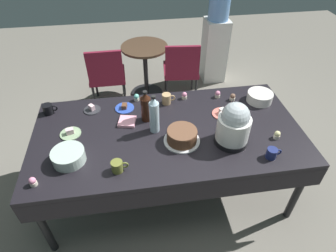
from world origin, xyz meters
The scene contains 27 objects.
ground centered at (0.00, 0.00, 0.00)m, with size 9.00×9.00×0.00m, color slate.
potluck_table centered at (0.00, 0.00, 0.69)m, with size 2.20×1.10×0.75m.
frosted_layer_cake centered at (0.09, -0.14, 0.80)m, with size 0.29×0.29×0.11m.
slow_cooker centered at (0.47, -0.20, 0.92)m, with size 0.26×0.26×0.36m.
glass_salad_bowl centered at (-0.76, -0.22, 0.80)m, with size 0.24×0.24×0.09m, color #B2C6BC.
ceramic_snack_bowl centered at (0.90, 0.28, 0.80)m, with size 0.23×0.23×0.09m, color silver.
dessert_plate_charcoal centered at (-0.63, 0.38, 0.76)m, with size 0.15×0.15×0.05m.
dessert_plate_coral centered at (0.51, 0.14, 0.76)m, with size 0.18×0.18×0.05m.
dessert_plate_sage centered at (-0.79, 0.08, 0.76)m, with size 0.17×0.17×0.05m.
dessert_plate_cobalt centered at (-0.34, 0.36, 0.76)m, with size 0.17×0.17×0.05m.
cupcake_cocoa centered at (-0.23, 0.47, 0.78)m, with size 0.05×0.05×0.07m.
cupcake_vanilla centered at (0.66, 0.34, 0.78)m, with size 0.05×0.05×0.07m.
cupcake_mint centered at (0.84, -0.22, 0.78)m, with size 0.05×0.05×0.07m.
cupcake_berry centered at (0.54, 0.40, 0.78)m, with size 0.05×0.05×0.07m.
cupcake_lemon centered at (-0.98, -0.41, 0.78)m, with size 0.05×0.05×0.07m.
cupcake_rose centered at (0.22, 0.43, 0.78)m, with size 0.05×0.05×0.07m.
soda_bottle_cola centered at (-0.16, 0.17, 0.88)m, with size 0.09×0.09×0.29m.
soda_bottle_water centered at (-0.11, 0.02, 0.91)m, with size 0.08×0.08×0.34m.
coffee_mug_tan centered at (0.05, 0.38, 0.80)m, with size 0.12×0.08×0.10m.
coffee_mug_olive centered at (-0.41, -0.37, 0.79)m, with size 0.12×0.08×0.09m.
coffee_mug_black centered at (-1.00, 0.39, 0.79)m, with size 0.13×0.09×0.09m.
coffee_mug_navy centered at (0.71, -0.41, 0.79)m, with size 0.12×0.08×0.08m.
paper_napkin_stack centered at (-0.33, 0.15, 0.76)m, with size 0.14×0.14×0.02m, color pink.
maroon_chair_left centered at (-0.55, 1.45, 0.49)m, with size 0.44×0.44×0.85m.
maroon_chair_right centered at (0.39, 1.45, 0.49)m, with size 0.48×0.48×0.85m.
round_cafe_table centered at (-0.05, 1.68, 0.50)m, with size 0.60×0.60×0.72m.
water_cooler centered at (0.97, 1.96, 0.59)m, with size 0.32×0.32×1.24m.
Camera 1 is at (-0.26, -1.73, 2.30)m, focal length 30.41 mm.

